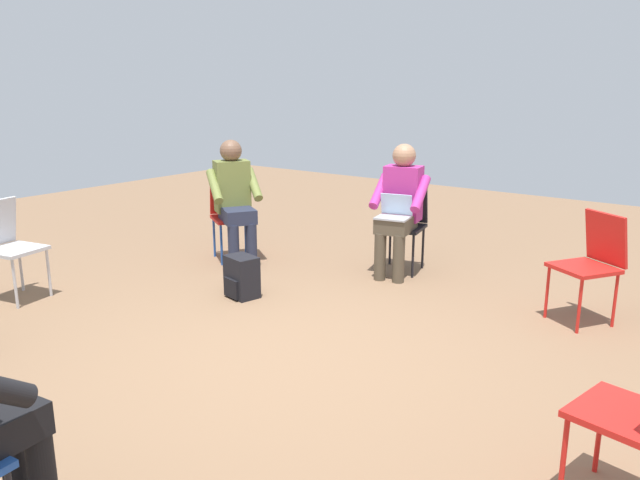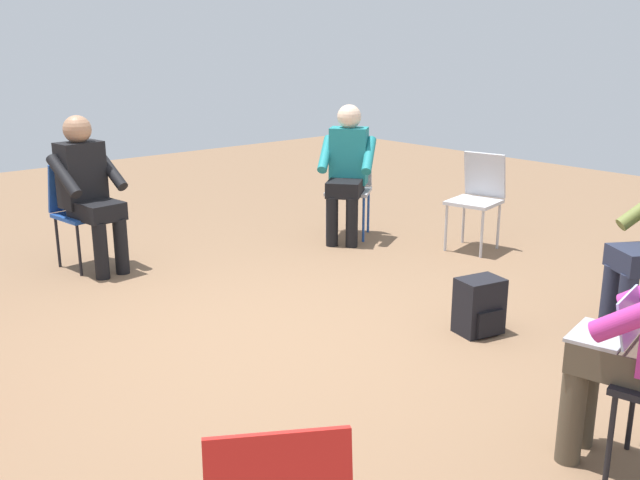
{
  "view_description": "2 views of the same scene",
  "coord_description": "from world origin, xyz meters",
  "views": [
    {
      "loc": [
        -2.53,
        2.94,
        1.8
      ],
      "look_at": [
        -0.26,
        -0.09,
        0.84
      ],
      "focal_mm": 35.0,
      "sensor_mm": 36.0,
      "label": 1
    },
    {
      "loc": [
        -2.47,
        -3.28,
        1.81
      ],
      "look_at": [
        0.07,
        -0.34,
        0.71
      ],
      "focal_mm": 40.0,
      "sensor_mm": 36.0,
      "label": 2
    }
  ],
  "objects": [
    {
      "name": "chair_north",
      "position": [
        -0.25,
        2.28,
        0.5
      ],
      "size": [
        0.44,
        0.48,
        0.85
      ],
      "rotation": [
        0.0,
        0.0,
        -3.03
      ],
      "color": "#1E4799",
      "rests_on": "ground"
    },
    {
      "name": "chair_east",
      "position": [
        2.61,
        0.46,
        0.5
      ],
      "size": [
        0.51,
        0.47,
        0.85
      ],
      "rotation": [
        0.0,
        0.0,
        1.78
      ],
      "color": "#B7B7BC",
      "rests_on": "ground"
    },
    {
      "name": "backpack_near_laptop_user",
      "position": [
        1.06,
        -0.74,
        0.16
      ],
      "size": [
        0.32,
        0.29,
        0.36
      ],
      "rotation": [
        0.0,
        0.0,
        6.05
      ],
      "color": "black",
      "rests_on": "ground"
    },
    {
      "name": "person_in_black",
      "position": [
        -0.23,
        2.11,
        0.69
      ],
      "size": [
        0.53,
        0.55,
        1.24
      ],
      "rotation": [
        0.0,
        0.0,
        -3.03
      ],
      "color": "black",
      "rests_on": "ground"
    },
    {
      "name": "chair_northeast",
      "position": [
        2.08,
        1.55,
        0.5
      ],
      "size": [
        0.58,
        0.58,
        0.85
      ],
      "rotation": [
        0.0,
        0.0,
        2.23
      ],
      "color": "#B7B7BC",
      "rests_on": "ground"
    },
    {
      "name": "ground_plane",
      "position": [
        0.0,
        0.0,
        0.0
      ],
      "size": [
        14.33,
        14.33,
        0.0
      ],
      "primitive_type": "plane",
      "color": "brown"
    },
    {
      "name": "person_in_teal",
      "position": [
        1.95,
        1.45,
        0.69
      ],
      "size": [
        0.63,
        0.63,
        1.24
      ],
      "rotation": [
        0.0,
        0.0,
        2.23
      ],
      "color": "black",
      "rests_on": "ground"
    }
  ]
}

